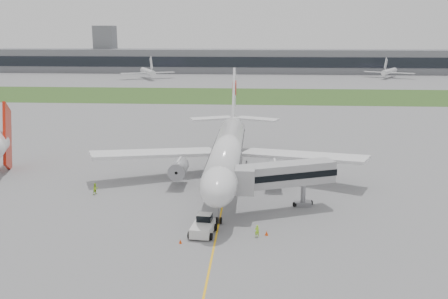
# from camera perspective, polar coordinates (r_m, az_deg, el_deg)

# --- Properties ---
(ground) EXTENTS (600.00, 600.00, 0.00)m
(ground) POSITION_cam_1_polar(r_m,az_deg,el_deg) (82.49, 0.22, -4.57)
(ground) COLOR gray
(ground) RESTS_ON ground
(apron_markings) EXTENTS (70.00, 70.00, 0.04)m
(apron_markings) POSITION_cam_1_polar(r_m,az_deg,el_deg) (77.76, -0.02, -5.71)
(apron_markings) COLOR yellow
(apron_markings) RESTS_ON ground
(grass_strip) EXTENTS (600.00, 50.00, 0.02)m
(grass_strip) POSITION_cam_1_polar(r_m,az_deg,el_deg) (199.96, 2.44, 6.17)
(grass_strip) COLOR #365B22
(grass_strip) RESTS_ON ground
(terminal_building) EXTENTS (320.00, 22.30, 14.00)m
(terminal_building) POSITION_cam_1_polar(r_m,az_deg,el_deg) (308.72, 3.00, 10.07)
(terminal_building) COLOR slate
(terminal_building) RESTS_ON ground
(control_tower) EXTENTS (12.00, 12.00, 56.00)m
(control_tower) POSITION_cam_1_polar(r_m,az_deg,el_deg) (325.48, -13.24, 8.67)
(control_tower) COLOR slate
(control_tower) RESTS_ON ground
(airliner) EXTENTS (48.13, 53.95, 17.88)m
(airliner) POSITION_cam_1_polar(r_m,az_deg,el_deg) (85.63, 0.43, 0.05)
(airliner) COLOR white
(airliner) RESTS_ON ground
(pushback_tug) EXTENTS (3.50, 4.82, 2.34)m
(pushback_tug) POSITION_cam_1_polar(r_m,az_deg,el_deg) (64.97, -2.39, -8.68)
(pushback_tug) COLOR silver
(pushback_tug) RESTS_ON ground
(jet_bridge) EXTENTS (14.90, 9.54, 7.18)m
(jet_bridge) POSITION_cam_1_polar(r_m,az_deg,el_deg) (71.96, 6.49, -2.96)
(jet_bridge) COLOR #A6A6A8
(jet_bridge) RESTS_ON ground
(safety_cone_left) EXTENTS (0.39, 0.39, 0.54)m
(safety_cone_left) POSITION_cam_1_polar(r_m,az_deg,el_deg) (62.62, -5.00, -10.41)
(safety_cone_left) COLOR #DF410B
(safety_cone_left) RESTS_ON ground
(safety_cone_right) EXTENTS (0.45, 0.45, 0.62)m
(safety_cone_right) POSITION_cam_1_polar(r_m,az_deg,el_deg) (64.87, 4.89, -9.50)
(safety_cone_right) COLOR #DF410B
(safety_cone_right) RESTS_ON ground
(ground_crew_near) EXTENTS (0.67, 0.53, 1.61)m
(ground_crew_near) POSITION_cam_1_polar(r_m,az_deg,el_deg) (64.16, 3.79, -9.26)
(ground_crew_near) COLOR #A9F729
(ground_crew_near) RESTS_ON ground
(ground_crew_far) EXTENTS (1.06, 1.12, 1.82)m
(ground_crew_far) POSITION_cam_1_polar(r_m,az_deg,el_deg) (82.38, -14.47, -4.37)
(ground_crew_far) COLOR #A6D924
(ground_crew_far) RESTS_ON ground
(distant_aircraft_left) EXTENTS (36.64, 34.96, 10.98)m
(distant_aircraft_left) POSITION_cam_1_polar(r_m,az_deg,el_deg) (272.28, -8.69, 7.99)
(distant_aircraft_left) COLOR white
(distant_aircraft_left) RESTS_ON ground
(distant_aircraft_right) EXTENTS (34.60, 33.30, 10.20)m
(distant_aircraft_right) POSITION_cam_1_polar(r_m,az_deg,el_deg) (288.16, 18.31, 7.76)
(distant_aircraft_right) COLOR white
(distant_aircraft_right) RESTS_ON ground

